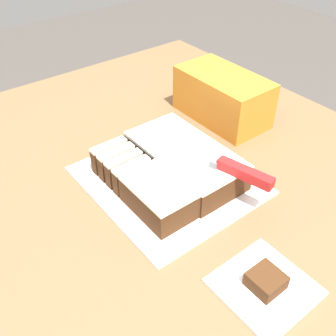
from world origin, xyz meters
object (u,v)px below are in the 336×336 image
object	(u,v)px
cake	(172,168)
brownie	(266,281)
storage_box	(223,97)
cake_board	(168,180)
knife	(225,165)

from	to	relation	value
cake	brownie	bearing A→B (deg)	-8.73
brownie	storage_box	world-z (taller)	storage_box
cake_board	knife	bearing A→B (deg)	32.05
cake_board	brownie	xyz separation A→B (m)	(0.31, -0.04, 0.02)
cake	brownie	size ratio (longest dim) A/B	5.08
cake_board	brownie	distance (m)	0.32
cake	brownie	world-z (taller)	cake
cake_board	knife	distance (m)	0.14
cake_board	knife	world-z (taller)	knife
cake	knife	world-z (taller)	knife
cake_board	cake	size ratio (longest dim) A/B	1.31
cake	storage_box	xyz separation A→B (m)	(-0.13, 0.28, 0.02)
brownie	storage_box	distance (m)	0.55
knife	storage_box	xyz separation A→B (m)	(-0.23, 0.22, -0.02)
brownie	storage_box	xyz separation A→B (m)	(-0.44, 0.32, 0.04)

